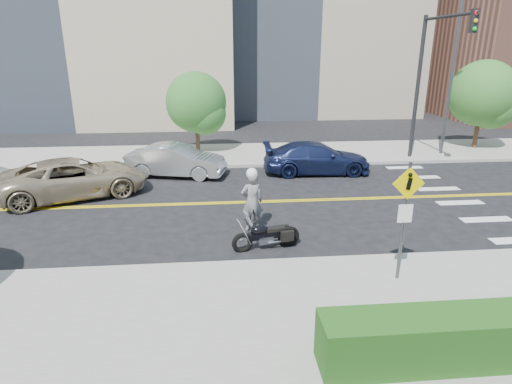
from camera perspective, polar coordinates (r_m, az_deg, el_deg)
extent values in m
plane|color=black|center=(16.44, -4.18, -1.45)|extent=(120.00, 120.00, 0.00)
cube|color=#9E9B91|center=(9.70, -3.23, -16.38)|extent=(60.00, 5.00, 0.15)
cube|color=#9E9B91|center=(23.61, -4.57, 4.97)|extent=(60.00, 5.00, 0.15)
cylinder|color=#4C4C51|center=(25.14, 24.59, 13.65)|extent=(0.16, 0.16, 8.00)
cylinder|color=black|center=(23.82, 20.72, 12.71)|extent=(0.20, 0.20, 7.00)
cylinder|color=black|center=(21.81, 24.35, 20.58)|extent=(0.14, 4.40, 0.14)
cube|color=black|center=(20.05, 27.09, 19.66)|extent=(0.28, 0.18, 0.90)
cylinder|color=#4C4C51|center=(10.90, 19.06, -3.90)|extent=(0.08, 0.08, 3.00)
cube|color=#F9D800|center=(10.55, 19.69, 1.07)|extent=(0.78, 0.03, 0.78)
cube|color=white|center=(10.78, 19.26, -2.73)|extent=(0.35, 0.03, 0.45)
imported|color=silver|center=(13.64, -0.54, -1.29)|extent=(0.78, 0.57, 1.97)
sphere|color=white|center=(13.35, -0.55, 2.49)|extent=(0.36, 0.36, 0.36)
imported|color=tan|center=(18.37, -23.05, 1.75)|extent=(6.07, 4.45, 1.53)
imported|color=#9B9EA2|center=(19.99, -10.63, 4.15)|extent=(4.73, 2.56, 1.48)
imported|color=#19234C|center=(20.37, 8.08, 4.52)|extent=(5.06, 2.18, 1.45)
cylinder|color=#382619|center=(24.05, -7.89, 9.35)|extent=(0.24, 0.24, 3.64)
sphere|color=#296921|center=(23.91, -8.00, 11.76)|extent=(3.27, 3.27, 3.27)
cylinder|color=#382619|center=(27.72, 27.64, 9.17)|extent=(0.25, 0.25, 4.14)
sphere|color=#2E6A21|center=(27.59, 28.00, 11.53)|extent=(3.66, 3.66, 3.66)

